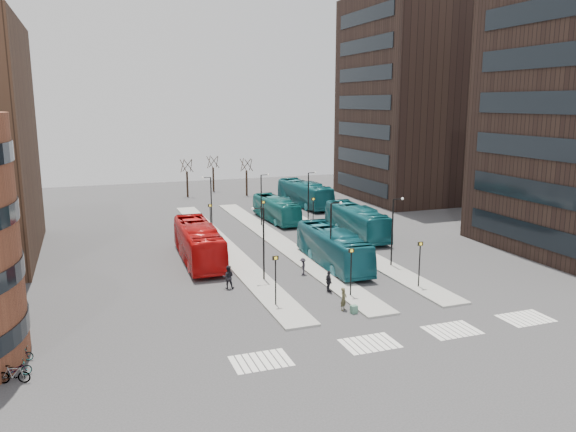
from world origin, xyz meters
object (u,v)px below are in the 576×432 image
object	(u,v)px
commuter_b	(329,281)
bicycle_mid	(14,374)
traveller	(344,299)
teal_bus_d	(305,194)
suitcase	(354,309)
commuter_a	(228,277)
commuter_c	(303,266)
bicycle_far	(19,354)
teal_bus_a	(333,247)
red_bus	(198,243)
bicycle_near	(15,370)
teal_bus_b	(276,209)
teal_bus_c	(356,221)

from	to	relation	value
commuter_b	bicycle_mid	distance (m)	22.85
traveller	bicycle_mid	bearing A→B (deg)	152.05
teal_bus_d	bicycle_mid	world-z (taller)	teal_bus_d
suitcase	commuter_b	size ratio (longest dim) A/B	0.34
traveller	commuter_a	size ratio (longest dim) A/B	0.88
traveller	commuter_c	distance (m)	8.83
bicycle_far	suitcase	bearing A→B (deg)	-80.32
commuter_b	commuter_a	bearing A→B (deg)	64.72
teal_bus_a	commuter_a	xyz separation A→B (m)	(-10.49, -3.09, -0.73)
commuter_a	red_bus	bearing A→B (deg)	-68.77
commuter_a	bicycle_near	bearing A→B (deg)	52.61
suitcase	traveller	xyz separation A→B (m)	(-0.41, 0.83, 0.54)
commuter_c	bicycle_mid	size ratio (longest dim) A/B	0.85
bicycle_far	teal_bus_b	bearing A→B (deg)	-30.50
teal_bus_b	commuter_b	distance (m)	26.95
red_bus	commuter_b	bearing A→B (deg)	-54.85
teal_bus_c	commuter_c	world-z (taller)	teal_bus_c
red_bus	teal_bus_c	distance (m)	18.77
traveller	bicycle_near	size ratio (longest dim) A/B	1.00
teal_bus_c	teal_bus_b	bearing A→B (deg)	121.74
red_bus	bicycle_far	size ratio (longest dim) A/B	8.36
teal_bus_a	bicycle_far	world-z (taller)	teal_bus_a
red_bus	commuter_a	bearing A→B (deg)	-83.37
traveller	bicycle_far	bearing A→B (deg)	144.60
suitcase	teal_bus_c	size ratio (longest dim) A/B	0.05
bicycle_mid	bicycle_far	bearing A→B (deg)	15.83
suitcase	bicycle_far	xyz separation A→B (m)	(-21.33, -0.15, 0.12)
red_bus	commuter_a	size ratio (longest dim) A/B	6.82
red_bus	traveller	bearing A→B (deg)	-63.57
red_bus	bicycle_near	bearing A→B (deg)	-123.82
suitcase	bicycle_near	bearing A→B (deg)	177.39
red_bus	bicycle_mid	size ratio (longest dim) A/B	7.44
red_bus	teal_bus_d	world-z (taller)	red_bus
teal_bus_d	bicycle_near	world-z (taller)	teal_bus_d
teal_bus_d	suitcase	bearing A→B (deg)	-111.06
teal_bus_c	traveller	distance (m)	22.90
teal_bus_d	commuter_b	bearing A→B (deg)	-112.92
teal_bus_b	bicycle_near	distance (m)	42.53
commuter_b	bicycle_mid	xyz separation A→B (m)	(-21.51, -7.68, -0.33)
commuter_c	commuter_b	bearing A→B (deg)	17.38
suitcase	teal_bus_b	bearing A→B (deg)	72.72
traveller	bicycle_mid	world-z (taller)	traveller
traveller	suitcase	bearing A→B (deg)	-101.56
bicycle_far	red_bus	bearing A→B (deg)	-29.64
teal_bus_a	bicycle_mid	world-z (taller)	teal_bus_a
traveller	commuter_b	size ratio (longest dim) A/B	0.97
commuter_a	teal_bus_b	bearing A→B (deg)	-100.61
red_bus	teal_bus_c	xyz separation A→B (m)	(18.32, 4.09, -0.10)
suitcase	teal_bus_c	world-z (taller)	teal_bus_c
red_bus	bicycle_far	bearing A→B (deg)	-126.97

